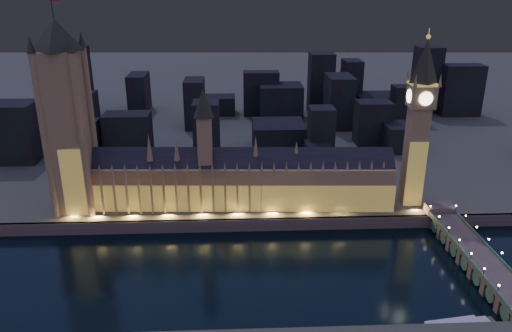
{
  "coord_description": "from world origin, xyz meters",
  "views": [
    {
      "loc": [
        -7.77,
        -237.29,
        148.74
      ],
      "look_at": [
        5.0,
        55.0,
        38.0
      ],
      "focal_mm": 35.0,
      "sensor_mm": 36.0,
      "label": 1
    }
  ],
  "objects_px": {
    "palace_of_westminster": "(236,179)",
    "westminster_bridge": "(472,255)",
    "victoria_tower": "(66,111)",
    "river_boat": "(452,328)",
    "elizabeth_tower": "(420,110)"
  },
  "relations": [
    {
      "from": "palace_of_westminster",
      "to": "victoria_tower",
      "type": "xyz_separation_m",
      "value": [
        -102.18,
        0.18,
        46.87
      ]
    },
    {
      "from": "palace_of_westminster",
      "to": "victoria_tower",
      "type": "bearing_deg",
      "value": 179.9
    },
    {
      "from": "palace_of_westminster",
      "to": "westminster_bridge",
      "type": "xyz_separation_m",
      "value": [
        129.55,
        -65.2,
        -20.38
      ]
    },
    {
      "from": "palace_of_westminster",
      "to": "river_boat",
      "type": "height_order",
      "value": "palace_of_westminster"
    },
    {
      "from": "palace_of_westminster",
      "to": "river_boat",
      "type": "relative_size",
      "value": 4.27
    },
    {
      "from": "palace_of_westminster",
      "to": "elizabeth_tower",
      "type": "relative_size",
      "value": 1.79
    },
    {
      "from": "elizabeth_tower",
      "to": "westminster_bridge",
      "type": "bearing_deg",
      "value": -78.14
    },
    {
      "from": "victoria_tower",
      "to": "westminster_bridge",
      "type": "bearing_deg",
      "value": -15.76
    },
    {
      "from": "palace_of_westminster",
      "to": "river_boat",
      "type": "bearing_deg",
      "value": -51.23
    },
    {
      "from": "victoria_tower",
      "to": "westminster_bridge",
      "type": "distance_m",
      "value": 249.99
    },
    {
      "from": "river_boat",
      "to": "victoria_tower",
      "type": "bearing_deg",
      "value": 148.84
    },
    {
      "from": "westminster_bridge",
      "to": "river_boat",
      "type": "xyz_separation_m",
      "value": [
        -33.38,
        -54.54,
        -4.44
      ]
    },
    {
      "from": "elizabeth_tower",
      "to": "river_boat",
      "type": "distance_m",
      "value": 139.96
    },
    {
      "from": "palace_of_westminster",
      "to": "elizabeth_tower",
      "type": "distance_m",
      "value": 124.12
    },
    {
      "from": "palace_of_westminster",
      "to": "victoria_tower",
      "type": "height_order",
      "value": "victoria_tower"
    }
  ]
}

